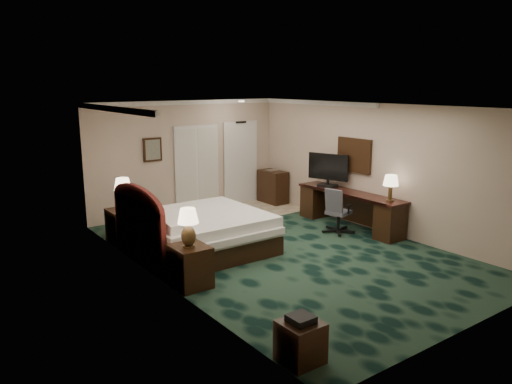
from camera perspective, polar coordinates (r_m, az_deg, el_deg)
floor at (r=9.49m, az=3.18°, el=-6.77°), size 5.00×7.50×0.00m
ceiling at (r=8.97m, az=3.38°, el=9.75°), size 5.00×7.50×0.00m
wall_back at (r=12.23m, az=-7.93°, el=4.00°), size 5.00×0.00×2.70m
wall_front at (r=6.75m, az=23.89°, el=-3.84°), size 5.00×0.00×2.70m
wall_left at (r=7.83m, az=-11.05°, el=-0.84°), size 0.00×7.50×2.70m
wall_right at (r=10.87m, az=13.56°, el=2.72°), size 0.00×7.50×2.70m
crown_molding at (r=8.97m, az=3.38°, el=9.43°), size 5.00×7.50×0.10m
tile_patch at (r=12.23m, az=-2.13°, el=-2.31°), size 3.20×1.70×0.01m
headboard at (r=8.90m, az=-13.27°, el=-3.66°), size 0.12×2.00×1.40m
entry_door at (r=13.04m, az=-1.81°, el=3.30°), size 1.02×0.06×2.18m
closet_doors at (r=12.36m, az=-6.77°, el=2.71°), size 1.20×0.06×2.10m
wall_art at (r=11.76m, az=-11.74°, el=4.76°), size 0.45×0.06×0.55m
wall_mirror at (r=11.20m, az=11.15°, el=4.15°), size 0.05×0.95×0.75m
bed at (r=9.41m, az=-6.32°, el=-4.67°), size 2.28×2.11×0.72m
nightstand_near at (r=7.88m, az=-7.53°, el=-8.40°), size 0.53×0.60×0.66m
nightstand_far at (r=10.29m, az=-14.96°, el=-3.73°), size 0.53×0.60×0.66m
lamp_near at (r=7.63m, az=-7.74°, el=-4.09°), size 0.39×0.39×0.61m
lamp_far at (r=10.09m, az=-14.94°, el=-0.24°), size 0.36×0.36×0.64m
bed_bench at (r=10.09m, az=-1.75°, el=-4.36°), size 0.72×1.28×0.41m
side_table at (r=5.92m, az=5.11°, el=-16.68°), size 0.45×0.45×0.48m
desk at (r=11.10m, az=10.62°, el=-1.99°), size 0.59×2.73×0.79m
tv at (r=11.44m, az=8.23°, el=2.48°), size 0.39×0.95×0.76m
desk_lamp at (r=10.30m, az=15.12°, el=0.46°), size 0.32×0.32×0.54m
desk_chair at (r=10.63m, az=9.43°, el=-2.06°), size 0.69×0.66×0.98m
minibar at (r=13.13m, az=1.93°, el=0.60°), size 0.45×0.81×0.85m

